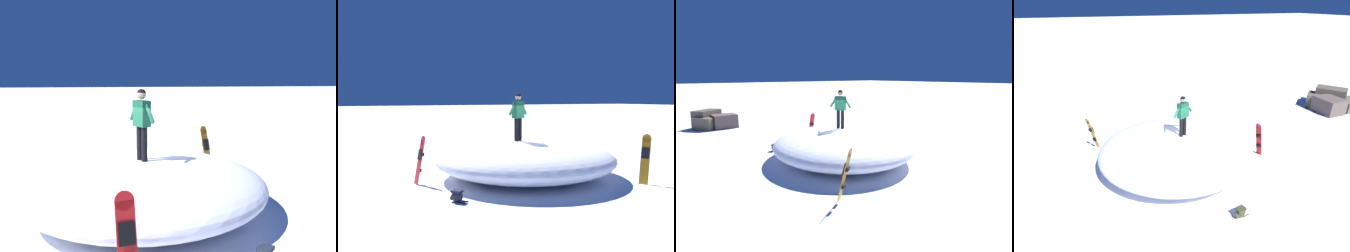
# 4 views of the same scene
# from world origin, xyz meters

# --- Properties ---
(ground) EXTENTS (240.00, 240.00, 0.00)m
(ground) POSITION_xyz_m (0.00, 0.00, 0.00)
(ground) COLOR white
(snow_mound) EXTENTS (7.60, 7.33, 1.28)m
(snow_mound) POSITION_xyz_m (-0.50, 0.00, 0.64)
(snow_mound) COLOR white
(snow_mound) RESTS_ON ground
(snowboarder_standing) EXTENTS (0.93, 0.50, 1.63)m
(snowboarder_standing) POSITION_xyz_m (-0.77, 0.08, 2.24)
(snowboarder_standing) COLOR black
(snowboarder_standing) RESTS_ON snow_mound
(snowboard_primary_upright) EXTENTS (0.48, 0.44, 1.59)m
(snowboard_primary_upright) POSITION_xyz_m (2.56, -2.41, 0.82)
(snowboard_primary_upright) COLOR orange
(snowboard_primary_upright) RESTS_ON ground
(snowboard_secondary_upright) EXTENTS (0.36, 0.35, 1.55)m
(snowboard_secondary_upright) POSITION_xyz_m (-4.00, 0.67, 0.80)
(snowboard_secondary_upright) COLOR red
(snowboard_secondary_upright) RESTS_ON ground
(backpack_near) EXTENTS (0.49, 0.48, 0.32)m
(backpack_near) POSITION_xyz_m (-3.53, -1.69, 0.17)
(backpack_near) COLOR #1E2333
(backpack_near) RESTS_ON ground
(backpack_far) EXTENTS (0.55, 0.33, 0.36)m
(backpack_far) POSITION_xyz_m (-1.31, 3.55, 0.18)
(backpack_far) COLOR #383D23
(backpack_far) RESTS_ON ground
(rock_outcrop) EXTENTS (2.97, 2.67, 1.18)m
(rock_outcrop) POSITION_xyz_m (-11.59, -2.34, 0.46)
(rock_outcrop) COLOR brown
(rock_outcrop) RESTS_ON ground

